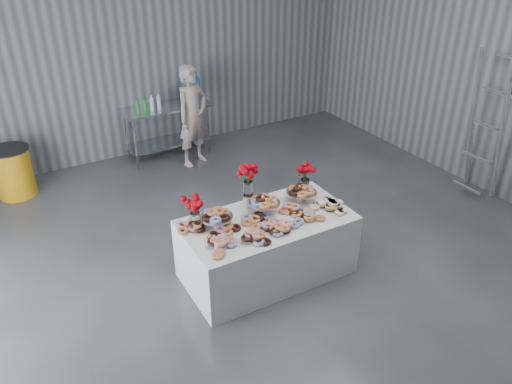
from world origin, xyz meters
TOP-DOWN VIEW (x-y plane):
  - ground at (0.00, 0.00)m, footprint 9.00×9.00m
  - room_walls at (-0.27, 0.07)m, footprint 8.04×9.04m
  - display_table at (0.05, 0.45)m, footprint 1.92×1.03m
  - prep_table at (0.29, 4.10)m, footprint 1.50×0.60m
  - donut_mounds at (0.05, 0.40)m, footprint 1.82×0.83m
  - cake_stand_left at (-0.49, 0.61)m, footprint 0.36×0.36m
  - cake_stand_mid at (0.11, 0.60)m, footprint 0.36×0.36m
  - cake_stand_right at (0.61, 0.59)m, footprint 0.36×0.36m
  - danish_pile at (0.80, 0.29)m, footprint 0.48×0.48m
  - bouquet_left at (-0.69, 0.72)m, footprint 0.26×0.26m
  - bouquet_right at (0.76, 0.74)m, footprint 0.26×0.26m
  - bouquet_center at (0.01, 0.80)m, footprint 0.26×0.26m
  - water_jug at (0.79, 4.10)m, footprint 0.28×0.28m
  - drink_bottles at (-0.03, 4.00)m, footprint 0.54×0.08m
  - person at (0.57, 3.61)m, footprint 0.71×0.59m
  - trash_barrel at (-2.20, 3.95)m, footprint 0.59×0.59m
  - stepladder at (3.75, 0.52)m, footprint 0.56×0.54m

SIDE VIEW (x-z plane):
  - ground at x=0.00m, z-range 0.00..0.00m
  - display_table at x=0.05m, z-range 0.00..0.75m
  - trash_barrel at x=-2.20m, z-range 0.00..0.75m
  - prep_table at x=0.29m, z-range 0.17..1.07m
  - donut_mounds at x=0.05m, z-range 0.75..0.84m
  - danish_pile at x=0.80m, z-range 0.75..0.86m
  - person at x=0.57m, z-range 0.00..1.66m
  - cake_stand_left at x=-0.49m, z-range 0.80..0.98m
  - cake_stand_mid at x=0.11m, z-range 0.80..0.98m
  - cake_stand_right at x=0.61m, z-range 0.80..0.98m
  - drink_bottles at x=-0.03m, z-range 0.90..1.17m
  - bouquet_left at x=-0.69m, z-range 0.84..1.26m
  - bouquet_right at x=0.76m, z-range 0.84..1.26m
  - stepladder at x=3.75m, z-range -0.01..2.17m
  - bouquet_center at x=0.01m, z-range 0.84..1.41m
  - water_jug at x=0.79m, z-range 0.87..1.43m
  - room_walls at x=-0.27m, z-range 0.63..4.65m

